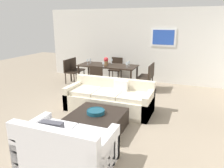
{
  "coord_description": "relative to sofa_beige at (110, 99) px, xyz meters",
  "views": [
    {
      "loc": [
        1.94,
        -4.57,
        2.21
      ],
      "look_at": [
        0.08,
        0.2,
        0.75
      ],
      "focal_mm": 34.98,
      "sensor_mm": 36.0,
      "label": 1
    }
  ],
  "objects": [
    {
      "name": "dining_chair_head",
      "position": [
        -0.91,
        2.93,
        0.21
      ],
      "size": [
        0.44,
        0.44,
        0.88
      ],
      "color": "black",
      "rests_on": "ground"
    },
    {
      "name": "dining_chair_right_near",
      "position": [
        0.52,
        1.89,
        0.21
      ],
      "size": [
        0.44,
        0.44,
        0.88
      ],
      "color": "black",
      "rests_on": "ground"
    },
    {
      "name": "wine_glass_left_far",
      "position": [
        -1.65,
        2.2,
        0.57
      ],
      "size": [
        0.06,
        0.06,
        0.16
      ],
      "color": "silver",
      "rests_on": "dining_table"
    },
    {
      "name": "wine_glass_right_near",
      "position": [
        -0.17,
        1.98,
        0.57
      ],
      "size": [
        0.08,
        0.08,
        0.17
      ],
      "color": "silver",
      "rests_on": "dining_table"
    },
    {
      "name": "dining_table",
      "position": [
        -0.91,
        2.09,
        0.39
      ],
      "size": [
        2.05,
        0.88,
        0.75
      ],
      "color": "black",
      "rests_on": "ground"
    },
    {
      "name": "coffee_table",
      "position": [
        0.17,
        -1.11,
        -0.1
      ],
      "size": [
        1.07,
        1.06,
        0.38
      ],
      "color": "black",
      "rests_on": "ground"
    },
    {
      "name": "dining_chair_left_far",
      "position": [
        -2.34,
        2.28,
        0.21
      ],
      "size": [
        0.44,
        0.44,
        0.88
      ],
      "color": "black",
      "rests_on": "ground"
    },
    {
      "name": "wine_glass_head",
      "position": [
        -0.91,
        2.47,
        0.57
      ],
      "size": [
        0.06,
        0.06,
        0.16
      ],
      "color": "silver",
      "rests_on": "dining_table"
    },
    {
      "name": "dining_chair_left_near",
      "position": [
        -2.34,
        1.89,
        0.21
      ],
      "size": [
        0.44,
        0.44,
        0.88
      ],
      "color": "black",
      "rests_on": "ground"
    },
    {
      "name": "ground_plane",
      "position": [
        0.04,
        -0.34,
        -0.29
      ],
      "size": [
        18.0,
        18.0,
        0.0
      ],
      "primitive_type": "plane",
      "color": "gray"
    },
    {
      "name": "back_wall_unit",
      "position": [
        0.35,
        3.19,
        1.06
      ],
      "size": [
        8.4,
        0.09,
        2.7
      ],
      "color": "silver",
      "rests_on": "ground"
    },
    {
      "name": "decorative_bowl",
      "position": [
        0.15,
        -1.14,
        0.13
      ],
      "size": [
        0.37,
        0.37,
        0.08
      ],
      "color": "navy",
      "rests_on": "coffee_table"
    },
    {
      "name": "wine_glass_foot",
      "position": [
        -0.91,
        1.71,
        0.59
      ],
      "size": [
        0.07,
        0.07,
        0.17
      ],
      "color": "silver",
      "rests_on": "dining_table"
    },
    {
      "name": "wine_glass_left_near",
      "position": [
        -1.65,
        1.98,
        0.58
      ],
      "size": [
        0.06,
        0.06,
        0.18
      ],
      "color": "silver",
      "rests_on": "dining_table"
    },
    {
      "name": "dining_chair_foot",
      "position": [
        -0.91,
        1.24,
        0.21
      ],
      "size": [
        0.44,
        0.44,
        0.88
      ],
      "color": "black",
      "rests_on": "ground"
    },
    {
      "name": "sofa_beige",
      "position": [
        0.0,
        0.0,
        0.0
      ],
      "size": [
        2.19,
        0.9,
        0.78
      ],
      "color": "beige",
      "rests_on": "ground"
    },
    {
      "name": "loveseat_white",
      "position": [
        0.19,
        -2.33,
        0.0
      ],
      "size": [
        1.48,
        0.9,
        0.78
      ],
      "color": "white",
      "rests_on": "ground"
    },
    {
      "name": "dining_chair_right_far",
      "position": [
        0.52,
        2.28,
        0.21
      ],
      "size": [
        0.44,
        0.44,
        0.88
      ],
      "color": "black",
      "rests_on": "ground"
    },
    {
      "name": "wine_glass_right_far",
      "position": [
        -0.17,
        2.2,
        0.57
      ],
      "size": [
        0.06,
        0.06,
        0.17
      ],
      "color": "silver",
      "rests_on": "dining_table"
    },
    {
      "name": "centerpiece_vase",
      "position": [
        -0.96,
        2.05,
        0.6
      ],
      "size": [
        0.16,
        0.16,
        0.28
      ],
      "color": "olive",
      "rests_on": "dining_table"
    }
  ]
}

